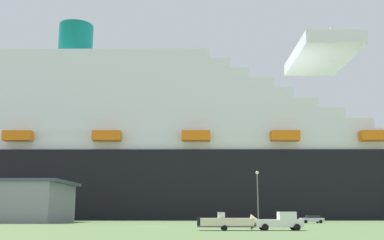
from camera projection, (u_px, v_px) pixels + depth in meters
name	position (u px, v px, depth m)	size (l,w,h in m)	color
ground_plane	(164.00, 222.00, 103.53)	(600.00, 600.00, 0.00)	#567042
cruise_ship	(141.00, 154.00, 147.79)	(215.63, 35.19, 66.33)	black
pickup_truck	(281.00, 222.00, 55.97)	(5.65, 2.40, 2.20)	white
small_boat_on_trailer	(232.00, 222.00, 55.84)	(8.73, 2.23, 2.15)	#595960
street_lamp	(258.00, 190.00, 80.48)	(0.56, 0.56, 9.14)	slate
parked_car_silver_sedan	(312.00, 219.00, 94.00)	(4.76, 2.47, 1.58)	silver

